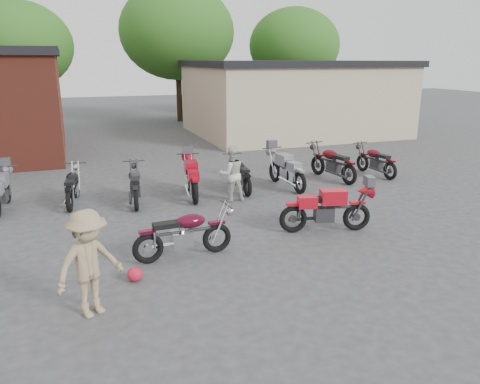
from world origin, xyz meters
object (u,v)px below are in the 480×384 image
object	(u,v)px
person_tan	(89,264)
row_bike_4	(192,176)
row_bike_2	(72,185)
row_bike_5	(240,173)
row_bike_7	(332,161)
helmet	(135,274)
person_light	(231,174)
row_bike_3	(135,183)
row_bike_6	(286,168)
vintage_motorcycle	(185,231)
sportbike	(327,207)
row_bike_1	(1,189)
row_bike_8	(376,159)

from	to	relation	value
person_tan	row_bike_4	world-z (taller)	person_tan
person_tan	row_bike_2	xyz separation A→B (m)	(-0.16, 6.22, -0.31)
row_bike_2	row_bike_5	size ratio (longest dim) A/B	1.00
row_bike_7	row_bike_2	bearing A→B (deg)	79.82
helmet	person_light	bearing A→B (deg)	51.62
row_bike_3	row_bike_6	xyz separation A→B (m)	(4.62, 0.08, 0.05)
vintage_motorcycle	row_bike_5	xyz separation A→B (m)	(2.75, 4.33, -0.02)
sportbike	row_bike_1	size ratio (longest dim) A/B	1.06
row_bike_2	row_bike_7	bearing A→B (deg)	-81.63
row_bike_5	row_bike_8	size ratio (longest dim) A/B	0.99
vintage_motorcycle	row_bike_5	bearing A→B (deg)	54.40
row_bike_1	sportbike	bearing A→B (deg)	-116.88
row_bike_5	row_bike_8	world-z (taller)	row_bike_8
person_light	row_bike_3	size ratio (longest dim) A/B	0.80
row_bike_2	row_bike_6	xyz separation A→B (m)	(6.23, -0.42, 0.07)
row_bike_1	vintage_motorcycle	bearing A→B (deg)	-136.67
person_light	row_bike_5	xyz separation A→B (m)	(0.62, 0.95, -0.23)
row_bike_1	row_bike_5	bearing A→B (deg)	-88.68
person_light	row_bike_6	distance (m)	2.21
row_bike_5	row_bike_7	distance (m)	3.31
row_bike_5	row_bike_2	bearing A→B (deg)	90.47
row_bike_3	row_bike_7	distance (m)	6.49
helmet	person_tan	bearing A→B (deg)	-129.68
person_tan	row_bike_4	distance (m)	6.59
row_bike_5	row_bike_1	bearing A→B (deg)	90.68
person_light	row_bike_2	bearing A→B (deg)	-17.42
sportbike	row_bike_2	world-z (taller)	sportbike
row_bike_3	row_bike_4	world-z (taller)	row_bike_4
helmet	row_bike_4	xyz separation A→B (m)	(2.31, 4.90, 0.48)
helmet	row_bike_8	distance (m)	10.32
row_bike_3	row_bike_8	bearing A→B (deg)	-79.97
row_bike_8	vintage_motorcycle	bearing A→B (deg)	115.38
helmet	row_bike_4	size ratio (longest dim) A/B	0.13
row_bike_4	row_bike_7	distance (m)	4.86
row_bike_2	row_bike_1	bearing A→B (deg)	96.41
row_bike_2	row_bike_8	world-z (taller)	row_bike_8
row_bike_3	vintage_motorcycle	bearing A→B (deg)	-167.40
row_bike_4	row_bike_5	world-z (taller)	row_bike_4
row_bike_5	row_bike_4	bearing A→B (deg)	98.81
row_bike_4	person_tan	bearing A→B (deg)	160.25
row_bike_2	row_bike_5	world-z (taller)	row_bike_5
person_tan	row_bike_7	size ratio (longest dim) A/B	0.80
helmet	row_bike_6	size ratio (longest dim) A/B	0.13
person_light	row_bike_7	world-z (taller)	person_light
helmet	row_bike_3	xyz separation A→B (m)	(0.69, 4.81, 0.44)
row_bike_3	row_bike_7	world-z (taller)	row_bike_7
row_bike_2	helmet	bearing A→B (deg)	-161.49
sportbike	row_bike_4	bearing A→B (deg)	134.05
row_bike_6	row_bike_8	size ratio (longest dim) A/B	1.10
row_bike_3	row_bike_5	bearing A→B (deg)	-78.86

